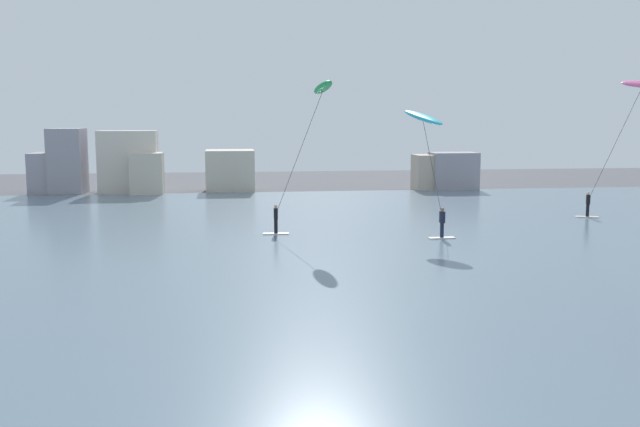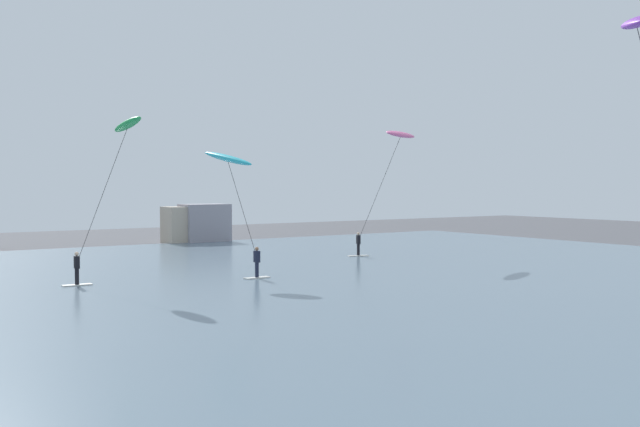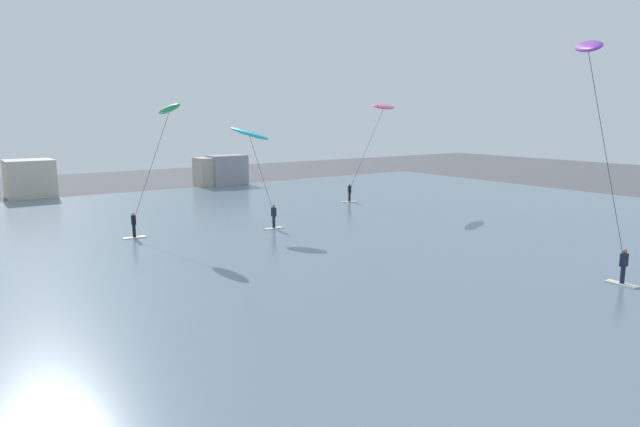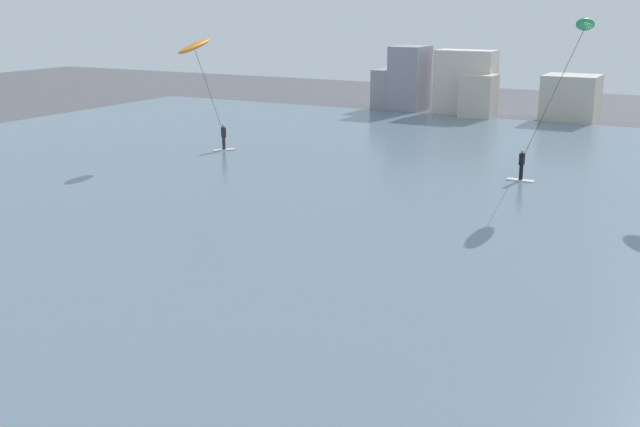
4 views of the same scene
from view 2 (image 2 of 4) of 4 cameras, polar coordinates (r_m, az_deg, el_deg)
water_bay at (r=33.90m, az=-13.68°, el=-6.18°), size 84.00×52.00×0.10m
kitesurfer_cyan at (r=39.57m, az=-7.06°, el=3.65°), size 2.30×4.33×6.92m
kitesurfer_pink at (r=49.33m, az=6.12°, el=5.62°), size 4.71×4.05×8.62m
kitesurfer_green at (r=37.67m, az=-15.32°, el=5.34°), size 3.85×2.76×8.44m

